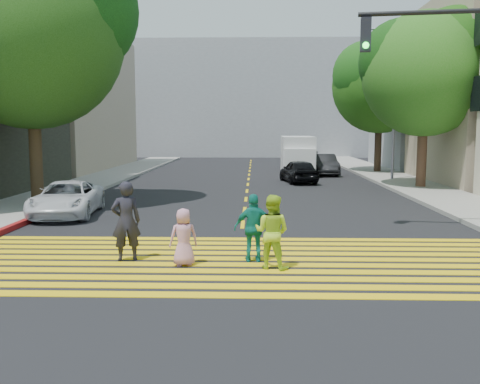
{
  "coord_description": "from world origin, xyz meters",
  "views": [
    {
      "loc": [
        0.39,
        -10.64,
        3.05
      ],
      "look_at": [
        0.0,
        3.0,
        1.4
      ],
      "focal_mm": 40.0,
      "sensor_mm": 36.0,
      "label": 1
    }
  ],
  "objects_px": {
    "pedestrian_child": "(184,237)",
    "dark_car_parked": "(324,164)",
    "pedestrian_man": "(126,221)",
    "silver_car": "(298,159)",
    "white_sedan": "(67,199)",
    "traffic_signal": "(475,82)",
    "pedestrian_woman": "(272,232)",
    "tree_right_far": "(381,80)",
    "tree_left": "(33,26)",
    "pedestrian_extra": "(254,228)",
    "dark_car_near": "(299,171)",
    "white_van": "(297,157)",
    "tree_right_near": "(427,67)"
  },
  "relations": [
    {
      "from": "tree_right_far",
      "to": "pedestrian_child",
      "type": "relative_size",
      "value": 7.07
    },
    {
      "from": "tree_left",
      "to": "silver_car",
      "type": "height_order",
      "value": "tree_left"
    },
    {
      "from": "pedestrian_woman",
      "to": "pedestrian_extra",
      "type": "height_order",
      "value": "pedestrian_woman"
    },
    {
      "from": "tree_right_near",
      "to": "pedestrian_child",
      "type": "xyz_separation_m",
      "value": [
        -9.89,
        -15.08,
        -5.31
      ]
    },
    {
      "from": "tree_left",
      "to": "tree_right_far",
      "type": "bearing_deg",
      "value": 42.31
    },
    {
      "from": "pedestrian_woman",
      "to": "pedestrian_extra",
      "type": "distance_m",
      "value": 0.72
    },
    {
      "from": "pedestrian_woman",
      "to": "dark_car_near",
      "type": "height_order",
      "value": "pedestrian_woman"
    },
    {
      "from": "pedestrian_woman",
      "to": "traffic_signal",
      "type": "height_order",
      "value": "traffic_signal"
    },
    {
      "from": "pedestrian_woman",
      "to": "traffic_signal",
      "type": "distance_m",
      "value": 7.6
    },
    {
      "from": "pedestrian_extra",
      "to": "white_sedan",
      "type": "height_order",
      "value": "pedestrian_extra"
    },
    {
      "from": "pedestrian_child",
      "to": "dark_car_parked",
      "type": "distance_m",
      "value": 23.93
    },
    {
      "from": "pedestrian_child",
      "to": "silver_car",
      "type": "bearing_deg",
      "value": -116.66
    },
    {
      "from": "tree_left",
      "to": "pedestrian_child",
      "type": "height_order",
      "value": "tree_left"
    },
    {
      "from": "pedestrian_extra",
      "to": "silver_car",
      "type": "relative_size",
      "value": 0.31
    },
    {
      "from": "pedestrian_child",
      "to": "silver_car",
      "type": "xyz_separation_m",
      "value": [
        4.84,
        28.83,
        0.08
      ]
    },
    {
      "from": "tree_right_far",
      "to": "pedestrian_extra",
      "type": "relative_size",
      "value": 5.83
    },
    {
      "from": "tree_left",
      "to": "dark_car_parked",
      "type": "height_order",
      "value": "tree_left"
    },
    {
      "from": "dark_car_parked",
      "to": "traffic_signal",
      "type": "height_order",
      "value": "traffic_signal"
    },
    {
      "from": "pedestrian_child",
      "to": "dark_car_parked",
      "type": "xyz_separation_m",
      "value": [
        6.05,
        23.15,
        0.03
      ]
    },
    {
      "from": "traffic_signal",
      "to": "white_van",
      "type": "bearing_deg",
      "value": 107.42
    },
    {
      "from": "white_sedan",
      "to": "dark_car_parked",
      "type": "relative_size",
      "value": 1.05
    },
    {
      "from": "pedestrian_man",
      "to": "pedestrian_child",
      "type": "relative_size",
      "value": 1.43
    },
    {
      "from": "dark_car_parked",
      "to": "pedestrian_woman",
      "type": "bearing_deg",
      "value": -102.24
    },
    {
      "from": "pedestrian_man",
      "to": "pedestrian_child",
      "type": "xyz_separation_m",
      "value": [
        1.38,
        -0.43,
        -0.28
      ]
    },
    {
      "from": "silver_car",
      "to": "pedestrian_woman",
      "type": "bearing_deg",
      "value": 76.39
    },
    {
      "from": "white_sedan",
      "to": "dark_car_near",
      "type": "relative_size",
      "value": 1.13
    },
    {
      "from": "pedestrian_man",
      "to": "dark_car_near",
      "type": "bearing_deg",
      "value": -126.54
    },
    {
      "from": "tree_right_far",
      "to": "pedestrian_extra",
      "type": "distance_m",
      "value": 25.93
    },
    {
      "from": "pedestrian_man",
      "to": "tree_left",
      "type": "bearing_deg",
      "value": -77.31
    },
    {
      "from": "pedestrian_man",
      "to": "pedestrian_woman",
      "type": "relative_size",
      "value": 1.14
    },
    {
      "from": "white_sedan",
      "to": "white_van",
      "type": "distance_m",
      "value": 18.71
    },
    {
      "from": "tree_right_near",
      "to": "pedestrian_woman",
      "type": "xyz_separation_m",
      "value": [
        -7.95,
        -15.27,
        -5.14
      ]
    },
    {
      "from": "white_sedan",
      "to": "dark_car_near",
      "type": "bearing_deg",
      "value": 46.12
    },
    {
      "from": "pedestrian_extra",
      "to": "silver_car",
      "type": "bearing_deg",
      "value": -100.48
    },
    {
      "from": "pedestrian_woman",
      "to": "silver_car",
      "type": "bearing_deg",
      "value": -73.92
    },
    {
      "from": "white_van",
      "to": "tree_left",
      "type": "bearing_deg",
      "value": -128.39
    },
    {
      "from": "tree_right_far",
      "to": "white_sedan",
      "type": "distance_m",
      "value": 23.77
    },
    {
      "from": "silver_car",
      "to": "white_van",
      "type": "xyz_separation_m",
      "value": [
        -0.54,
        -5.95,
        0.46
      ]
    },
    {
      "from": "tree_right_far",
      "to": "pedestrian_child",
      "type": "bearing_deg",
      "value": -111.94
    },
    {
      "from": "pedestrian_woman",
      "to": "dark_car_near",
      "type": "distance_m",
      "value": 18.44
    },
    {
      "from": "pedestrian_man",
      "to": "dark_car_parked",
      "type": "bearing_deg",
      "value": -127.75
    },
    {
      "from": "white_sedan",
      "to": "traffic_signal",
      "type": "bearing_deg",
      "value": -19.98
    },
    {
      "from": "dark_car_parked",
      "to": "pedestrian_child",
      "type": "bearing_deg",
      "value": -106.9
    },
    {
      "from": "pedestrian_extra",
      "to": "dark_car_near",
      "type": "height_order",
      "value": "pedestrian_extra"
    },
    {
      "from": "dark_car_near",
      "to": "dark_car_parked",
      "type": "relative_size",
      "value": 0.93
    },
    {
      "from": "tree_right_far",
      "to": "dark_car_near",
      "type": "xyz_separation_m",
      "value": [
        -5.83,
        -6.27,
        -5.49
      ]
    },
    {
      "from": "tree_right_near",
      "to": "tree_left",
      "type": "bearing_deg",
      "value": -160.61
    },
    {
      "from": "white_sedan",
      "to": "tree_right_far",
      "type": "bearing_deg",
      "value": 44.25
    },
    {
      "from": "pedestrian_child",
      "to": "tree_right_near",
      "type": "bearing_deg",
      "value": -140.41
    },
    {
      "from": "pedestrian_man",
      "to": "silver_car",
      "type": "bearing_deg",
      "value": -122.0
    }
  ]
}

